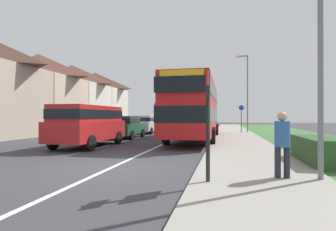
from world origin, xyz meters
The scene contains 13 objects.
ground_plane centered at (0.00, 0.00, 0.00)m, with size 120.00×120.00×0.00m, color #38383D.
lane_marking_centre centered at (0.00, 8.00, 0.00)m, with size 0.14×60.00×0.01m, color silver.
pavement_near_side centered at (4.20, 6.00, 0.06)m, with size 3.20×68.00×0.12m, color gray.
roadside_hedge centered at (6.30, 1.61, 0.45)m, with size 1.10×2.78×0.90m, color #2D5128.
double_decker_bus centered at (1.48, 9.72, 2.14)m, with size 2.80×11.47×3.70m.
parked_van_red centered at (-3.48, 4.89, 1.25)m, with size 2.11×5.07×2.09m.
parked_car_dark_green centered at (-3.56, 10.28, 0.87)m, with size 1.89×3.93×1.57m.
parked_car_silver centered at (-3.68, 15.66, 0.89)m, with size 1.89×4.48×1.61m.
pedestrian_at_stop centered at (4.68, -0.94, 0.98)m, with size 0.34×0.34×1.67m.
bus_stop_sign centered at (3.00, -1.64, 1.54)m, with size 0.09×0.52×2.60m.
cycle_route_sign centered at (4.79, 16.23, 1.43)m, with size 0.44×0.08×2.52m.
street_lamp_mid centered at (5.31, 17.62, 4.12)m, with size 1.14×0.20×7.14m.
house_terrace_far_side centered at (-13.93, 17.07, 3.74)m, with size 7.49×22.42×7.48m.
Camera 1 is at (3.36, -7.55, 1.57)m, focal length 28.25 mm.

